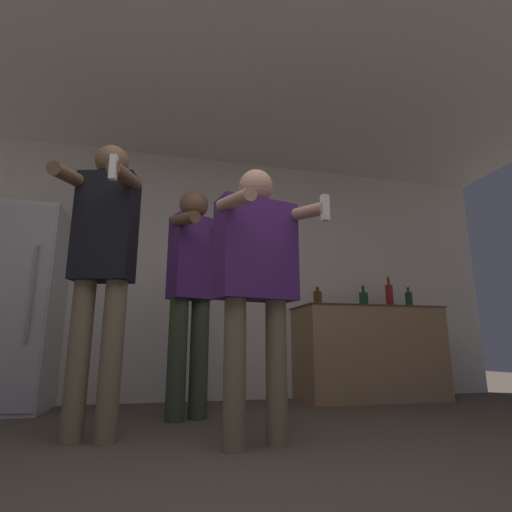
# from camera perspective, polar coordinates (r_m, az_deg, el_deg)

# --- Properties ---
(wall_back) EXTENTS (7.00, 0.06, 2.55)m
(wall_back) POSITION_cam_1_polar(r_m,az_deg,el_deg) (4.20, -9.71, -2.27)
(wall_back) COLOR silver
(wall_back) RESTS_ON ground_plane
(ceiling_slab) EXTENTS (7.00, 3.43, 0.05)m
(ceiling_slab) POSITION_cam_1_polar(r_m,az_deg,el_deg) (3.36, -6.73, 25.07)
(ceiling_slab) COLOR silver
(ceiling_slab) RESTS_ON wall_back
(refrigerator) EXTENTS (0.66, 0.68, 1.69)m
(refrigerator) POSITION_cam_1_polar(r_m,az_deg,el_deg) (3.96, -31.17, -6.22)
(refrigerator) COLOR silver
(refrigerator) RESTS_ON ground_plane
(counter) EXTENTS (1.46, 0.66, 0.92)m
(counter) POSITION_cam_1_polar(r_m,az_deg,el_deg) (4.32, 15.75, -13.16)
(counter) COLOR #997551
(counter) RESTS_ON ground_plane
(bottle_dark_rum) EXTENTS (0.09, 0.09, 0.23)m
(bottle_dark_rum) POSITION_cam_1_polar(r_m,az_deg,el_deg) (4.18, 8.80, -5.99)
(bottle_dark_rum) COLOR #563314
(bottle_dark_rum) RESTS_ON counter
(bottle_clear_vodka) EXTENTS (0.07, 0.07, 0.26)m
(bottle_clear_vodka) POSITION_cam_1_polar(r_m,az_deg,el_deg) (4.70, 21.00, -5.89)
(bottle_clear_vodka) COLOR #194723
(bottle_clear_vodka) RESTS_ON counter
(bottle_green_wine) EXTENTS (0.09, 0.09, 0.26)m
(bottle_green_wine) POSITION_cam_1_polar(r_m,az_deg,el_deg) (4.41, 15.13, -6.01)
(bottle_green_wine) COLOR #194723
(bottle_green_wine) RESTS_ON counter
(bottle_red_label) EXTENTS (0.08, 0.08, 0.36)m
(bottle_red_label) POSITION_cam_1_polar(r_m,az_deg,el_deg) (4.57, 18.52, -5.42)
(bottle_red_label) COLOR maroon
(bottle_red_label) RESTS_ON counter
(person_woman_foreground) EXTENTS (0.58, 0.58, 1.55)m
(person_woman_foreground) POSITION_cam_1_polar(r_m,az_deg,el_deg) (2.27, 0.11, -2.03)
(person_woman_foreground) COLOR #75664C
(person_woman_foreground) RESTS_ON ground_plane
(person_man_side) EXTENTS (0.49, 0.56, 1.77)m
(person_man_side) POSITION_cam_1_polar(r_m,az_deg,el_deg) (2.56, -21.02, -0.14)
(person_man_side) COLOR #75664C
(person_man_side) RESTS_ON ground_plane
(person_spectator_back) EXTENTS (0.50, 0.55, 1.75)m
(person_spectator_back) POSITION_cam_1_polar(r_m,az_deg,el_deg) (3.12, -9.19, -3.92)
(person_spectator_back) COLOR #38422D
(person_spectator_back) RESTS_ON ground_plane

